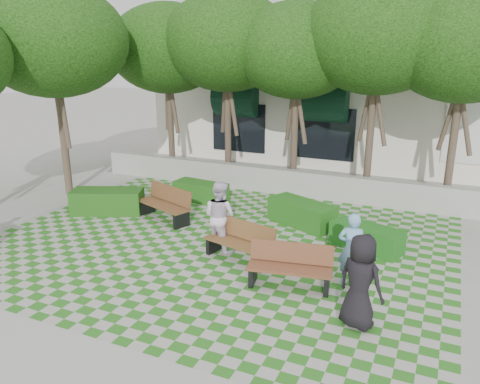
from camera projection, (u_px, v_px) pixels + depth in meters
The scene contains 17 objects.
ground at pixel (197, 259), 11.65m from camera, with size 90.00×90.00×0.00m, color gray.
lawn at pixel (215, 244), 12.52m from camera, with size 12.00×12.00×0.00m, color #2B721E.
sidewalk_south at pixel (54, 372), 7.55m from camera, with size 16.00×2.00×0.01m, color #9E9B93.
sidewalk_west at pixel (21, 209), 15.37m from camera, with size 2.00×12.00×0.01m, color #9E9B93.
retaining_wall at pixel (281, 181), 16.92m from camera, with size 15.00×0.36×0.90m, color #9E9B93.
bench_east at pixel (290, 267), 10.18m from camera, with size 1.91×0.93×0.96m.
bench_mid at pixel (240, 242), 11.50m from camera, with size 1.91×1.04×0.96m.
bench_west at pixel (165, 204), 14.24m from camera, with size 2.06×1.29×1.03m.
hedge_east at pixel (366, 238), 12.15m from camera, with size 1.83×0.73×0.64m, color #165316.
hedge_midright at pixel (302, 213), 13.84m from camera, with size 2.07×0.83×0.72m, color #1B5316.
hedge_midleft at pixel (201, 192), 16.10m from camera, with size 1.88×0.75×0.66m, color #1D5316.
hedge_west at pixel (108, 201), 14.88m from camera, with size 2.19×0.88×0.77m, color #1B4A13.
person_blue at pixel (352, 249), 10.18m from camera, with size 0.61×0.40×1.67m, color #74AAD5.
person_dark at pixel (360, 282), 8.57m from camera, with size 0.90×0.58×1.84m, color black.
person_white at pixel (220, 216), 11.96m from camera, with size 0.90×0.70×1.85m, color silver.
tree_row at pixel (231, 45), 16.08m from camera, with size 17.70×13.40×7.41m.
building at pixel (354, 103), 22.83m from camera, with size 18.00×8.92×5.15m.
Camera 1 is at (5.38, -9.27, 4.98)m, focal length 35.00 mm.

